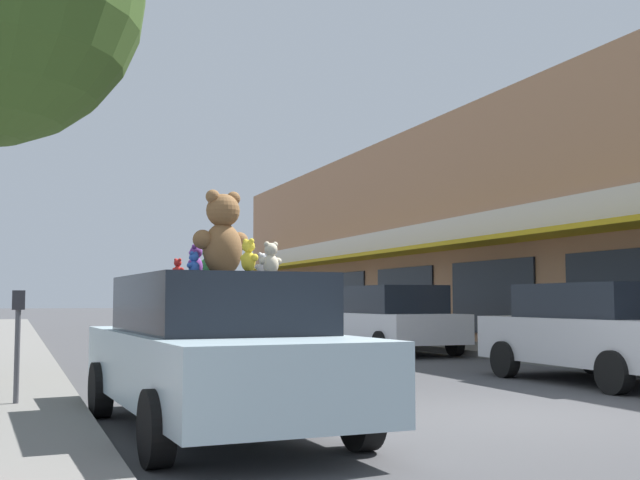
{
  "coord_description": "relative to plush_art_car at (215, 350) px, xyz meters",
  "views": [
    {
      "loc": [
        -5.32,
        -7.82,
        1.31
      ],
      "look_at": [
        -1.69,
        1.72,
        2.08
      ],
      "focal_mm": 45.0,
      "sensor_mm": 36.0,
      "label": 1
    }
  ],
  "objects": [
    {
      "name": "parking_meter",
      "position": [
        -1.85,
        1.83,
        0.15
      ],
      "size": [
        0.14,
        0.1,
        1.27
      ],
      "color": "#4C4C51",
      "rests_on": "sidewalk_near"
    },
    {
      "name": "parked_car_far_center",
      "position": [
        6.85,
        2.44,
        0.02
      ],
      "size": [
        2.08,
        4.29,
        1.58
      ],
      "color": "#B7B7BC",
      "rests_on": "ground_plane"
    },
    {
      "name": "teddy_bear_blue",
      "position": [
        -0.17,
        0.28,
        0.87
      ],
      "size": [
        0.18,
        0.17,
        0.25
      ],
      "rotation": [
        0.0,
        0.0,
        3.88
      ],
      "color": "blue",
      "rests_on": "plush_art_car"
    },
    {
      "name": "storefront_row",
      "position": [
        15.56,
        13.49,
        2.7
      ],
      "size": [
        11.88,
        41.84,
        7.02
      ],
      "color": "tan",
      "rests_on": "ground_plane"
    },
    {
      "name": "teddy_bear_giant",
      "position": [
        0.14,
        0.32,
        1.19
      ],
      "size": [
        0.69,
        0.48,
        0.91
      ],
      "rotation": [
        0.0,
        0.0,
        3.46
      ],
      "color": "olive",
      "rests_on": "plush_art_car"
    },
    {
      "name": "teddy_bear_red",
      "position": [
        -0.18,
        1.09,
        0.86
      ],
      "size": [
        0.14,
        0.16,
        0.22
      ],
      "rotation": [
        0.0,
        0.0,
        2.21
      ],
      "color": "red",
      "rests_on": "plush_art_car"
    },
    {
      "name": "teddy_bear_green",
      "position": [
        0.12,
        0.86,
        0.93
      ],
      "size": [
        0.24,
        0.26,
        0.38
      ],
      "rotation": [
        0.0,
        0.0,
        2.26
      ],
      "color": "green",
      "rests_on": "plush_art_car"
    },
    {
      "name": "teddy_bear_white",
      "position": [
        0.67,
        0.58,
        0.88
      ],
      "size": [
        0.2,
        0.18,
        0.28
      ],
      "rotation": [
        0.0,
        0.0,
        2.53
      ],
      "color": "white",
      "rests_on": "plush_art_car"
    },
    {
      "name": "teddy_bear_purple",
      "position": [
        -0.08,
        0.58,
        0.92
      ],
      "size": [
        0.22,
        0.25,
        0.35
      ],
      "rotation": [
        0.0,
        0.0,
        4.1
      ],
      "color": "purple",
      "rests_on": "plush_art_car"
    },
    {
      "name": "teddy_bear_cream",
      "position": [
        0.51,
        -0.22,
        0.91
      ],
      "size": [
        0.25,
        0.17,
        0.34
      ],
      "rotation": [
        0.0,
        0.0,
        3.3
      ],
      "color": "beige",
      "rests_on": "plush_art_car"
    },
    {
      "name": "ground_plane",
      "position": [
        3.43,
        -0.11,
        -0.81
      ],
      "size": [
        260.0,
        260.0,
        0.0
      ],
      "primitive_type": "plane",
      "color": "#424244"
    },
    {
      "name": "teddy_bear_yellow",
      "position": [
        0.03,
        -1.09,
        0.89
      ],
      "size": [
        0.17,
        0.22,
        0.29
      ],
      "rotation": [
        0.0,
        0.0,
        2.0
      ],
      "color": "yellow",
      "rests_on": "plush_art_car"
    },
    {
      "name": "plush_art_car",
      "position": [
        0.0,
        0.0,
        0.0
      ],
      "size": [
        2.16,
        4.82,
        1.56
      ],
      "rotation": [
        0.0,
        0.0,
        0.05
      ],
      "color": "#ADC6D1",
      "rests_on": "ground_plane"
    },
    {
      "name": "parked_car_far_right",
      "position": [
        6.85,
        10.03,
        0.06
      ],
      "size": [
        2.12,
        4.43,
        1.66
      ],
      "color": "silver",
      "rests_on": "ground_plane"
    }
  ]
}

